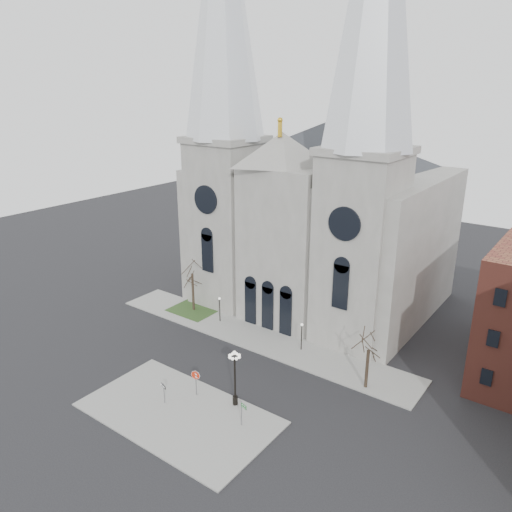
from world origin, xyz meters
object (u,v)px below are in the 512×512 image
Objects in this scene: stop_sign at (196,378)px; one_way_sign at (164,390)px; globe_lamp at (235,371)px; street_name_sign at (242,412)px.

stop_sign reaches higher than one_way_sign.
globe_lamp is 6.99m from one_way_sign.
street_name_sign is (7.90, 1.73, -0.01)m from one_way_sign.
globe_lamp reaches higher than one_way_sign.
street_name_sign is at bearing -40.28° from globe_lamp.
stop_sign reaches higher than street_name_sign.
globe_lamp is 3.82m from street_name_sign.
stop_sign is 0.47× the size of globe_lamp.
street_name_sign is (2.41, -2.04, -2.14)m from globe_lamp.
globe_lamp is at bearing 53.61° from one_way_sign.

